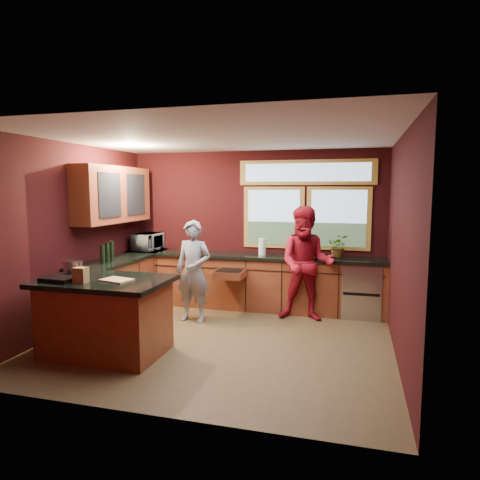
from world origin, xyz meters
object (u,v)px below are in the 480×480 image
at_px(island, 106,316).
at_px(person_grey, 193,271).
at_px(person_red, 306,264).
at_px(cutting_board, 117,280).
at_px(stock_pot, 73,267).

distance_m(island, person_grey, 1.67).
height_order(island, person_red, person_red).
bearing_deg(person_grey, island, -105.81).
bearing_deg(cutting_board, island, 165.96).
bearing_deg(island, person_red, 42.69).
bearing_deg(person_grey, cutting_board, -98.59).
xyz_separation_m(island, person_grey, (0.55, 1.54, 0.30)).
distance_m(island, cutting_board, 0.52).
distance_m(person_grey, cutting_board, 1.64).
height_order(person_red, cutting_board, person_red).
bearing_deg(stock_pot, person_grey, 51.61).
distance_m(island, stock_pot, 0.80).
relative_size(person_grey, cutting_board, 4.47).
distance_m(cutting_board, stock_pot, 0.78).
bearing_deg(island, person_grey, 70.25).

